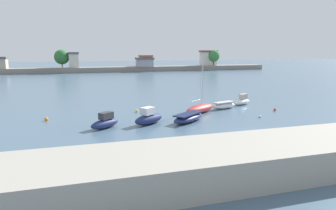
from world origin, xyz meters
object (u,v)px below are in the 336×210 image
moored_boat_2 (188,118)px  mooring_buoy_1 (137,111)px  mooring_buoy_3 (46,119)px  moored_boat_5 (242,101)px  mooring_buoy_0 (275,110)px  moored_boat_1 (149,118)px  moored_boat_4 (224,105)px  moored_boat_0 (105,122)px  mooring_buoy_2 (260,116)px  moored_boat_3 (200,108)px

moored_boat_2 → mooring_buoy_1: moored_boat_2 is taller
mooring_buoy_3 → moored_boat_5: bearing=5.8°
moored_boat_5 → mooring_buoy_0: 5.53m
moored_boat_1 → moored_boat_2: size_ratio=0.79×
moored_boat_4 → moored_boat_5: 4.38m
moored_boat_2 → mooring_buoy_1: size_ratio=14.42×
moored_boat_0 → mooring_buoy_3: bearing=102.7°
mooring_buoy_1 → mooring_buoy_2: 15.02m
mooring_buoy_1 → mooring_buoy_3: bearing=-170.6°
moored_boat_3 → mooring_buoy_2: 7.30m
mooring_buoy_0 → mooring_buoy_2: size_ratio=1.15×
moored_boat_1 → moored_boat_5: 17.24m
moored_boat_3 → moored_boat_4: bearing=-13.1°
mooring_buoy_1 → mooring_buoy_3: (-10.54, -1.75, 0.03)m
mooring_buoy_0 → mooring_buoy_3: mooring_buoy_3 is taller
mooring_buoy_2 → moored_boat_3: bearing=139.9°
mooring_buoy_2 → mooring_buoy_1: bearing=151.2°
mooring_buoy_2 → moored_boat_2: bearing=176.5°
mooring_buoy_3 → moored_boat_4: bearing=1.7°
moored_boat_3 → mooring_buoy_3: bearing=144.4°
moored_boat_1 → mooring_buoy_3: bearing=122.1°
moored_boat_5 → mooring_buoy_0: (1.72, -5.24, -0.37)m
moored_boat_3 → moored_boat_5: bearing=-9.7°
moored_boat_3 → moored_boat_1: bearing=174.5°
moored_boat_0 → moored_boat_4: moored_boat_0 is taller
mooring_buoy_1 → moored_boat_1: bearing=-89.8°
moored_boat_5 → mooring_buoy_3: bearing=161.6°
moored_boat_1 → moored_boat_3: bearing=-6.1°
moored_boat_2 → moored_boat_5: moored_boat_5 is taller
mooring_buoy_0 → mooring_buoy_3: bearing=174.7°
mooring_buoy_1 → mooring_buoy_2: mooring_buoy_1 is taller
mooring_buoy_2 → moored_boat_0: bearing=178.7°
moored_boat_3 → mooring_buoy_0: 9.90m
moored_boat_2 → moored_boat_1: bearing=139.6°
moored_boat_0 → mooring_buoy_1: size_ratio=9.81×
moored_boat_4 → mooring_buoy_3: size_ratio=9.66×
moored_boat_3 → mooring_buoy_3: size_ratio=16.13×
moored_boat_3 → moored_boat_5: (8.01, 3.45, 0.00)m
mooring_buoy_1 → moored_boat_3: bearing=-18.6°
mooring_buoy_3 → mooring_buoy_0: bearing=-5.3°
moored_boat_4 → mooring_buoy_3: bearing=165.4°
moored_boat_4 → mooring_buoy_3: moored_boat_4 is taller
moored_boat_0 → mooring_buoy_2: moored_boat_0 is taller
moored_boat_5 → mooring_buoy_1: size_ratio=10.10×
moored_boat_2 → moored_boat_3: bearing=15.5°
moored_boat_3 → mooring_buoy_3: (-18.13, 0.81, -0.33)m
mooring_buoy_0 → mooring_buoy_3: 27.98m
moored_boat_3 → mooring_buoy_1: moored_boat_3 is taller
moored_boat_1 → moored_boat_2: 4.43m
mooring_buoy_1 → mooring_buoy_2: size_ratio=1.21×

